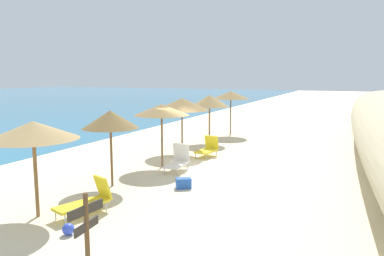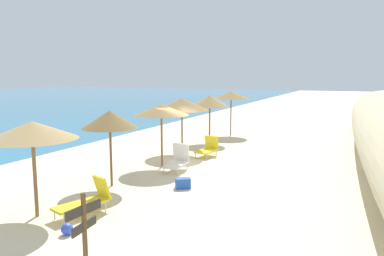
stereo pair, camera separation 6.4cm
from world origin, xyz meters
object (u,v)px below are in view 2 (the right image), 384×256
(beach_umbrella_1, at_px, (110,119))
(lounge_chair_1, at_px, (208,148))
(beach_ball, at_px, (67,229))
(cooler_box, at_px, (183,183))
(lounge_chair_0, at_px, (178,161))
(beach_umbrella_4, at_px, (210,101))
(beach_umbrella_5, at_px, (231,95))
(wooden_signpost, at_px, (84,230))
(lounge_chair_2, at_px, (87,200))
(beach_umbrella_2, at_px, (161,110))
(beach_umbrella_3, at_px, (182,104))
(beach_umbrella_0, at_px, (32,131))

(beach_umbrella_1, xyz_separation_m, lounge_chair_1, (5.78, -1.25, -1.93))
(beach_ball, relative_size, cooler_box, 0.57)
(beach_ball, bearing_deg, cooler_box, -11.46)
(lounge_chair_0, relative_size, beach_ball, 4.82)
(beach_umbrella_1, xyz_separation_m, cooler_box, (0.77, -2.36, -2.14))
(beach_umbrella_1, bearing_deg, beach_umbrella_4, -0.04)
(beach_ball, bearing_deg, beach_umbrella_5, 4.36)
(beach_umbrella_5, distance_m, lounge_chair_1, 6.88)
(beach_umbrella_4, distance_m, cooler_box, 8.97)
(wooden_signpost, bearing_deg, lounge_chair_2, 44.91)
(beach_umbrella_2, height_order, beach_ball, beach_umbrella_2)
(beach_umbrella_2, relative_size, beach_ball, 9.10)
(beach_umbrella_1, bearing_deg, beach_umbrella_3, 1.40)
(beach_umbrella_1, height_order, lounge_chair_2, beach_umbrella_1)
(beach_umbrella_3, distance_m, lounge_chair_1, 2.46)
(beach_umbrella_0, relative_size, beach_umbrella_5, 0.93)
(wooden_signpost, height_order, beach_ball, wooden_signpost)
(lounge_chair_0, distance_m, wooden_signpost, 8.35)
(beach_umbrella_0, relative_size, beach_umbrella_3, 0.96)
(beach_umbrella_1, xyz_separation_m, beach_umbrella_4, (9.14, -0.01, 0.05))
(lounge_chair_2, distance_m, wooden_signpost, 3.67)
(beach_umbrella_0, distance_m, beach_umbrella_4, 12.30)
(beach_umbrella_0, distance_m, cooler_box, 5.14)
(beach_umbrella_0, bearing_deg, beach_umbrella_1, -2.57)
(beach_umbrella_5, bearing_deg, beach_umbrella_3, 176.65)
(lounge_chair_0, height_order, cooler_box, lounge_chair_0)
(beach_umbrella_1, xyz_separation_m, beach_umbrella_3, (5.89, 0.14, 0.10))
(beach_umbrella_3, height_order, cooler_box, beach_umbrella_3)
(beach_umbrella_2, distance_m, beach_umbrella_4, 6.06)
(beach_umbrella_5, relative_size, lounge_chair_1, 2.11)
(beach_umbrella_0, distance_m, wooden_signpost, 4.23)
(cooler_box, bearing_deg, beach_umbrella_4, 15.72)
(beach_umbrella_0, xyz_separation_m, beach_umbrella_5, (15.38, -0.37, 0.19))
(lounge_chair_1, xyz_separation_m, wooden_signpost, (-11.03, -2.03, 0.65))
(lounge_chair_1, bearing_deg, beach_umbrella_5, -76.00)
(beach_umbrella_4, bearing_deg, beach_ball, -173.62)
(beach_umbrella_0, xyz_separation_m, beach_ball, (-0.59, -1.59, -2.21))
(lounge_chair_0, bearing_deg, beach_umbrella_4, -85.68)
(wooden_signpost, distance_m, beach_ball, 2.54)
(lounge_chair_0, distance_m, cooler_box, 2.38)
(beach_umbrella_0, height_order, cooler_box, beach_umbrella_0)
(beach_umbrella_3, relative_size, wooden_signpost, 1.57)
(lounge_chair_0, xyz_separation_m, lounge_chair_2, (-5.27, 0.17, -0.00))
(beach_umbrella_4, height_order, beach_ball, beach_umbrella_4)
(beach_umbrella_4, height_order, lounge_chair_0, beach_umbrella_4)
(beach_umbrella_5, bearing_deg, lounge_chair_2, -177.07)
(beach_umbrella_4, bearing_deg, beach_umbrella_5, -4.09)
(beach_umbrella_1, height_order, beach_umbrella_4, beach_umbrella_4)
(beach_umbrella_3, bearing_deg, wooden_signpost, -162.88)
(beach_umbrella_3, height_order, beach_ball, beach_umbrella_3)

